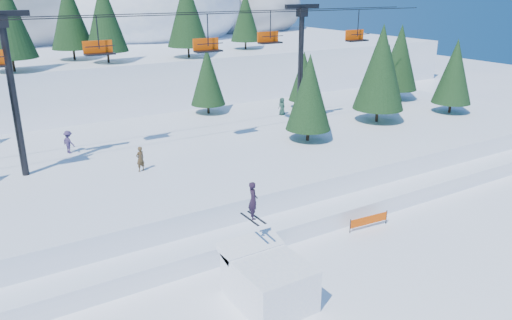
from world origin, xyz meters
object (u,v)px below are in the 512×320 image
chairlift (171,58)px  banner_far (348,206)px  banner_near (369,220)px  jump_kicker (268,278)px

chairlift → banner_far: (7.10, -11.53, -8.78)m
chairlift → banner_near: chairlift is taller
jump_kicker → banner_near: size_ratio=1.93×
chairlift → banner_near: 17.73m
banner_near → jump_kicker: bearing=-162.2°
chairlift → banner_far: size_ratio=16.44×
jump_kicker → banner_near: (9.34, 3.00, -0.65)m
banner_near → banner_far: size_ratio=1.02×
jump_kicker → banner_near: jump_kicker is taller
jump_kicker → chairlift: size_ratio=0.12×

